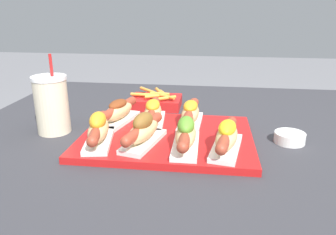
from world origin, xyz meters
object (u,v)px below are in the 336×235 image
object	(u,v)px
hot_dog_0	(98,129)
hot_dog_5	(153,112)
hot_dog_6	(191,114)
fries_basket	(156,101)
serving_tray	(167,137)
hot_dog_3	(227,137)
hot_dog_2	(185,134)
sauce_bowl	(290,137)
hot_dog_1	(143,130)
drink_cup	(52,104)
hot_dog_4	(118,111)

from	to	relation	value
hot_dog_0	hot_dog_5	distance (m)	0.19
hot_dog_6	fries_basket	distance (m)	0.26
hot_dog_5	serving_tray	bearing A→B (deg)	-56.15
hot_dog_3	hot_dog_5	xyz separation A→B (m)	(-0.20, 0.16, -0.00)
hot_dog_2	sauce_bowl	xyz separation A→B (m)	(0.27, 0.11, -0.04)
hot_dog_1	drink_cup	xyz separation A→B (m)	(-0.28, 0.09, 0.03)
hot_dog_4	drink_cup	xyz separation A→B (m)	(-0.17, -0.05, 0.03)
drink_cup	hot_dog_1	bearing A→B (deg)	-17.96
serving_tray	hot_dog_2	size ratio (longest dim) A/B	2.19
hot_dog_6	hot_dog_5	bearing A→B (deg)	-177.76
hot_dog_5	hot_dog_0	bearing A→B (deg)	-125.52
hot_dog_2	hot_dog_4	bearing A→B (deg)	143.10
hot_dog_0	hot_dog_1	world-z (taller)	hot_dog_1
hot_dog_1	hot_dog_4	xyz separation A→B (m)	(-0.10, 0.14, -0.00)
sauce_bowl	drink_cup	world-z (taller)	drink_cup
hot_dog_1	hot_dog_3	distance (m)	0.20
hot_dog_2	hot_dog_4	distance (m)	0.26
hot_dog_1	hot_dog_5	distance (m)	0.15
hot_dog_4	hot_dog_5	xyz separation A→B (m)	(0.10, 0.00, 0.00)
hot_dog_5	hot_dog_3	bearing A→B (deg)	-37.80
hot_dog_1	drink_cup	size ratio (longest dim) A/B	0.90
hot_dog_0	hot_dog_6	size ratio (longest dim) A/B	0.99
hot_dog_0	hot_dog_3	xyz separation A→B (m)	(0.31, -0.00, -0.00)
hot_dog_4	fries_basket	bearing A→B (deg)	71.43
hot_dog_4	fries_basket	distance (m)	0.23
fries_basket	serving_tray	bearing A→B (deg)	-74.95
serving_tray	sauce_bowl	bearing A→B (deg)	5.02
serving_tray	sauce_bowl	xyz separation A→B (m)	(0.32, 0.03, 0.01)
sauce_bowl	drink_cup	xyz separation A→B (m)	(-0.65, -0.01, 0.07)
hot_dog_0	hot_dog_6	distance (m)	0.27
sauce_bowl	hot_dog_5	bearing A→B (deg)	172.67
hot_dog_4	drink_cup	size ratio (longest dim) A/B	0.90
hot_dog_6	fries_basket	size ratio (longest dim) A/B	1.17
hot_dog_0	hot_dog_5	xyz separation A→B (m)	(0.11, 0.15, -0.00)
hot_dog_3	hot_dog_6	bearing A→B (deg)	120.00
hot_dog_2	fries_basket	bearing A→B (deg)	109.51
serving_tray	hot_dog_5	xyz separation A→B (m)	(-0.05, 0.08, 0.04)
fries_basket	drink_cup	bearing A→B (deg)	-132.06
hot_dog_0	hot_dog_1	size ratio (longest dim) A/B	1.01
hot_dog_1	sauce_bowl	bearing A→B (deg)	14.84
hot_dog_1	hot_dog_2	distance (m)	0.10
serving_tray	drink_cup	xyz separation A→B (m)	(-0.33, 0.02, 0.07)
hot_dog_1	fries_basket	world-z (taller)	hot_dog_1
hot_dog_5	hot_dog_6	xyz separation A→B (m)	(0.11, 0.00, -0.00)
hot_dog_2	hot_dog_6	distance (m)	0.16
hot_dog_3	sauce_bowl	world-z (taller)	hot_dog_3
serving_tray	hot_dog_5	size ratio (longest dim) A/B	2.19
hot_dog_1	fries_basket	bearing A→B (deg)	94.64
hot_dog_0	hot_dog_2	world-z (taller)	same
hot_dog_0	hot_dog_3	size ratio (longest dim) A/B	1.00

